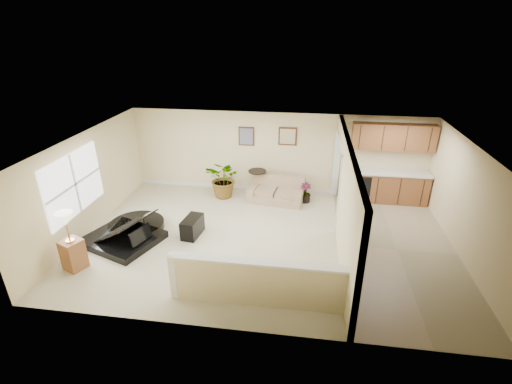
# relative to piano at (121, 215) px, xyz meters

# --- Properties ---
(floor) EXTENTS (9.00, 9.00, 0.00)m
(floor) POSITION_rel_piano_xyz_m (3.49, 0.42, -0.65)
(floor) COLOR #B2A98A
(floor) RESTS_ON ground
(back_wall) EXTENTS (9.00, 0.04, 2.50)m
(back_wall) POSITION_rel_piano_xyz_m (3.49, 3.42, 0.60)
(back_wall) COLOR beige
(back_wall) RESTS_ON floor
(front_wall) EXTENTS (9.00, 0.04, 2.50)m
(front_wall) POSITION_rel_piano_xyz_m (3.49, -2.58, 0.60)
(front_wall) COLOR beige
(front_wall) RESTS_ON floor
(left_wall) EXTENTS (0.04, 6.00, 2.50)m
(left_wall) POSITION_rel_piano_xyz_m (-1.01, 0.42, 0.60)
(left_wall) COLOR beige
(left_wall) RESTS_ON floor
(right_wall) EXTENTS (0.04, 6.00, 2.50)m
(right_wall) POSITION_rel_piano_xyz_m (7.99, 0.42, 0.60)
(right_wall) COLOR beige
(right_wall) RESTS_ON floor
(ceiling) EXTENTS (9.00, 6.00, 0.04)m
(ceiling) POSITION_rel_piano_xyz_m (3.49, 0.42, 1.85)
(ceiling) COLOR white
(ceiling) RESTS_ON back_wall
(kitchen_vinyl) EXTENTS (2.70, 6.00, 0.01)m
(kitchen_vinyl) POSITION_rel_piano_xyz_m (6.64, 0.42, -0.65)
(kitchen_vinyl) COLOR gray
(kitchen_vinyl) RESTS_ON floor
(interior_partition) EXTENTS (0.18, 5.99, 2.50)m
(interior_partition) POSITION_rel_piano_xyz_m (5.29, 0.67, 0.56)
(interior_partition) COLOR beige
(interior_partition) RESTS_ON floor
(pony_half_wall) EXTENTS (3.42, 0.22, 1.00)m
(pony_half_wall) POSITION_rel_piano_xyz_m (3.56, -1.88, -0.14)
(pony_half_wall) COLOR beige
(pony_half_wall) RESTS_ON floor
(left_window) EXTENTS (0.05, 2.15, 1.45)m
(left_window) POSITION_rel_piano_xyz_m (-1.00, -0.08, 0.80)
(left_window) COLOR white
(left_window) RESTS_ON left_wall
(wall_art_left) EXTENTS (0.48, 0.04, 0.58)m
(wall_art_left) POSITION_rel_piano_xyz_m (2.54, 3.39, 1.10)
(wall_art_left) COLOR #3D2516
(wall_art_left) RESTS_ON back_wall
(wall_mirror) EXTENTS (0.55, 0.04, 0.55)m
(wall_mirror) POSITION_rel_piano_xyz_m (3.79, 3.39, 1.15)
(wall_mirror) COLOR #3D2516
(wall_mirror) RESTS_ON back_wall
(kitchen_cabinets) EXTENTS (2.36, 0.65, 2.33)m
(kitchen_cabinets) POSITION_rel_piano_xyz_m (6.68, 3.15, 0.22)
(kitchen_cabinets) COLOR brown
(kitchen_cabinets) RESTS_ON floor
(piano) EXTENTS (2.32, 2.29, 1.57)m
(piano) POSITION_rel_piano_xyz_m (0.00, 0.00, 0.00)
(piano) COLOR black
(piano) RESTS_ON floor
(piano_bench) EXTENTS (0.45, 0.76, 0.48)m
(piano_bench) POSITION_rel_piano_xyz_m (1.64, 0.39, -0.42)
(piano_bench) COLOR black
(piano_bench) RESTS_ON floor
(loveseat) EXTENTS (1.72, 1.11, 0.92)m
(loveseat) POSITION_rel_piano_xyz_m (3.54, 2.74, -0.30)
(loveseat) COLOR tan
(loveseat) RESTS_ON floor
(accent_table) EXTENTS (0.55, 0.55, 0.79)m
(accent_table) POSITION_rel_piano_xyz_m (2.92, 3.03, -0.15)
(accent_table) COLOR black
(accent_table) RESTS_ON floor
(palm_plant) EXTENTS (1.32, 1.23, 1.19)m
(palm_plant) POSITION_rel_piano_xyz_m (1.97, 2.73, -0.07)
(palm_plant) COLOR black
(palm_plant) RESTS_ON floor
(small_plant) EXTENTS (0.38, 0.38, 0.59)m
(small_plant) POSITION_rel_piano_xyz_m (4.41, 2.72, -0.40)
(small_plant) COLOR black
(small_plant) RESTS_ON floor
(lamp_stand) EXTENTS (0.53, 0.53, 1.36)m
(lamp_stand) POSITION_rel_piano_xyz_m (-0.49, -1.29, -0.08)
(lamp_stand) COLOR brown
(lamp_stand) RESTS_ON floor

